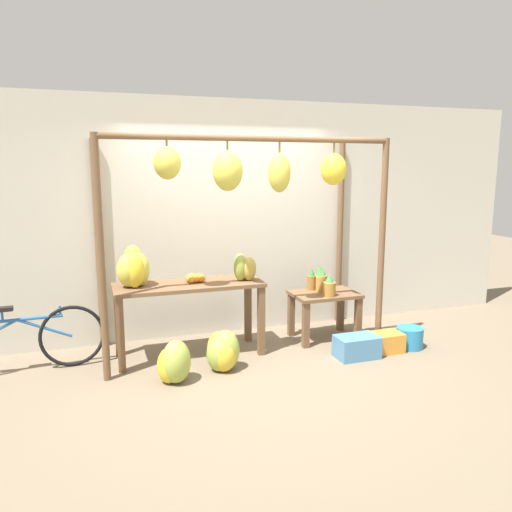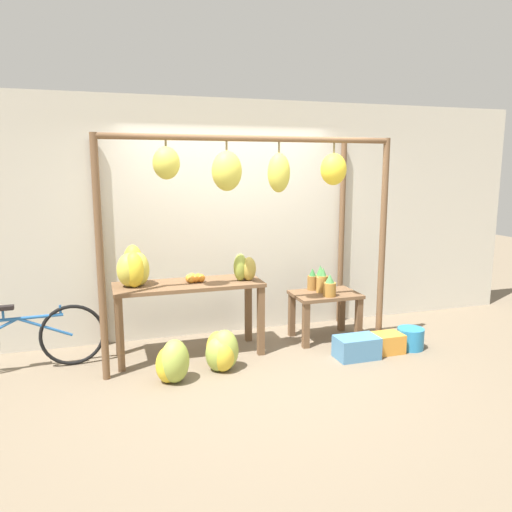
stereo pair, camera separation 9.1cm
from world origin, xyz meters
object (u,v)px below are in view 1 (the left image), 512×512
object	(u,v)px
banana_pile_ground_right	(222,352)
papaya_pile	(245,268)
parked_bicycle	(18,341)
fruit_crate_white	(357,347)
banana_pile_ground_left	(173,364)
blue_bucket	(410,338)
pineapple_cluster	(321,282)
banana_pile_on_table	(134,269)
fruit_crate_purple	(384,343)
orange_pile	(194,279)

from	to	relation	value
banana_pile_ground_right	papaya_pile	xyz separation A→B (m)	(0.38, 0.44, 0.75)
parked_bicycle	banana_pile_ground_right	bearing A→B (deg)	-16.32
banana_pile_ground_right	fruit_crate_white	world-z (taller)	banana_pile_ground_right
banana_pile_ground_left	blue_bucket	distance (m)	2.69
pineapple_cluster	banana_pile_on_table	bearing A→B (deg)	-179.03
banana_pile_ground_left	papaya_pile	distance (m)	1.31
blue_bucket	papaya_pile	world-z (taller)	papaya_pile
parked_bicycle	papaya_pile	size ratio (longest dim) A/B	5.48
fruit_crate_white	banana_pile_ground_right	bearing A→B (deg)	174.71
fruit_crate_purple	banana_pile_ground_right	bearing A→B (deg)	177.29
banana_pile_ground_right	parked_bicycle	distance (m)	2.00
pineapple_cluster	parked_bicycle	distance (m)	3.30
blue_bucket	orange_pile	bearing A→B (deg)	165.81
papaya_pile	fruit_crate_purple	distance (m)	1.74
banana_pile_ground_left	fruit_crate_purple	bearing A→B (deg)	1.53
orange_pile	parked_bicycle	bearing A→B (deg)	178.69
parked_bicycle	papaya_pile	world-z (taller)	papaya_pile
banana_pile_ground_left	parked_bicycle	size ratio (longest dim) A/B	0.26
blue_bucket	banana_pile_on_table	bearing A→B (deg)	168.30
banana_pile_ground_left	fruit_crate_purple	size ratio (longest dim) A/B	1.03
banana_pile_on_table	papaya_pile	size ratio (longest dim) A/B	1.48
banana_pile_ground_left	fruit_crate_white	world-z (taller)	banana_pile_ground_left
banana_pile_ground_right	parked_bicycle	xyz separation A→B (m)	(-1.91, 0.56, 0.15)
pineapple_cluster	fruit_crate_purple	size ratio (longest dim) A/B	1.17
pineapple_cluster	parked_bicycle	bearing A→B (deg)	-179.68
blue_bucket	fruit_crate_white	bearing A→B (deg)	-174.79
banana_pile_ground_left	parked_bicycle	distance (m)	1.57
banana_pile_ground_left	parked_bicycle	bearing A→B (deg)	153.05
banana_pile_ground_left	fruit_crate_purple	xyz separation A→B (m)	(2.34, 0.06, -0.08)
banana_pile_on_table	banana_pile_ground_right	size ratio (longest dim) A/B	1.01
blue_bucket	papaya_pile	size ratio (longest dim) A/B	0.99
blue_bucket	banana_pile_ground_left	bearing A→B (deg)	-178.32
pineapple_cluster	fruit_crate_purple	world-z (taller)	pineapple_cluster
banana_pile_ground_right	fruit_crate_white	bearing A→B (deg)	-5.29
fruit_crate_white	banana_pile_on_table	bearing A→B (deg)	163.19
banana_pile_ground_left	fruit_crate_white	xyz separation A→B (m)	(1.97, 0.01, -0.07)
banana_pile_on_table	blue_bucket	world-z (taller)	banana_pile_on_table
banana_pile_on_table	blue_bucket	distance (m)	3.14
banana_pile_on_table	fruit_crate_white	size ratio (longest dim) A/B	0.97
banana_pile_on_table	fruit_crate_purple	xyz separation A→B (m)	(2.60, -0.63, -0.88)
banana_pile_on_table	papaya_pile	distance (m)	1.17
parked_bicycle	fruit_crate_purple	size ratio (longest dim) A/B	4.00
pineapple_cluster	papaya_pile	distance (m)	1.02
papaya_pile	banana_pile_on_table	bearing A→B (deg)	175.12
papaya_pile	blue_bucket	bearing A→B (deg)	-15.98
fruit_crate_white	blue_bucket	bearing A→B (deg)	5.21
orange_pile	fruit_crate_purple	distance (m)	2.20
papaya_pile	fruit_crate_purple	size ratio (longest dim) A/B	0.73
orange_pile	banana_pile_ground_left	world-z (taller)	orange_pile
banana_pile_ground_right	fruit_crate_white	size ratio (longest dim) A/B	0.97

